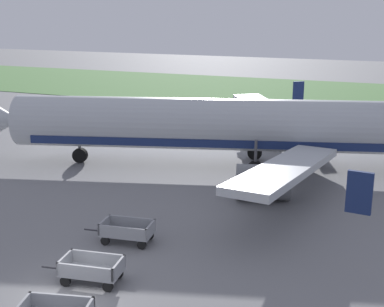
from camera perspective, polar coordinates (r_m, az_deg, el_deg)
ground_plane at (r=22.42m, az=-13.01°, el=-14.81°), size 220.00×220.00×0.00m
grass_strip at (r=74.25m, az=12.93°, el=6.26°), size 220.00×28.00×0.06m
airplane at (r=38.00m, az=4.67°, el=2.97°), size 37.01×30.03×11.34m
baggage_cart_third_in_row at (r=23.04m, az=-10.76°, el=-12.10°), size 3.62×1.76×1.07m
baggage_cart_fourth_in_row at (r=26.43m, az=-6.99°, el=-8.25°), size 3.62×1.73×1.07m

